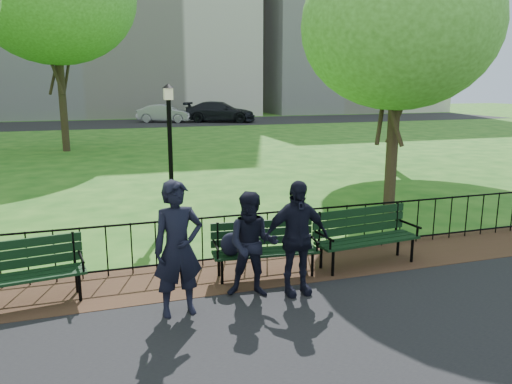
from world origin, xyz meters
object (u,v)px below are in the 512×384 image
object	(u,v)px
sedan_dark	(220,112)
park_bench_right_a	(364,231)
park_bench_main	(253,243)
tree_near_e	(399,26)
park_bench_left_a	(18,266)
sedan_silver	(165,113)
lamppost	(170,147)
person_left	(178,249)
person_mid	(253,245)
person_right	(296,238)

from	to	relation	value
sedan_dark	park_bench_right_a	bearing A→B (deg)	-166.34
park_bench_main	tree_near_e	bearing A→B (deg)	39.62
park_bench_left_a	park_bench_right_a	size ratio (longest dim) A/B	0.96
park_bench_right_a	sedan_silver	size ratio (longest dim) A/B	0.44
lamppost	tree_near_e	xyz separation A→B (m)	(5.29, -1.00, 2.75)
park_bench_main	park_bench_left_a	distance (m)	3.54
lamppost	tree_near_e	bearing A→B (deg)	-10.72
lamppost	person_left	world-z (taller)	lamppost
person_mid	sedan_dark	bearing A→B (deg)	95.88
lamppost	sedan_dark	xyz separation A→B (m)	(8.33, 28.80, -0.87)
park_bench_left_a	park_bench_right_a	xyz separation A→B (m)	(5.59, -0.06, 0.03)
park_bench_main	park_bench_right_a	xyz separation A→B (m)	(2.05, -0.01, 0.03)
person_left	person_mid	bearing A→B (deg)	7.64
person_left	person_right	distance (m)	1.81
park_bench_left_a	person_mid	distance (m)	3.39
person_left	sedan_dark	bearing A→B (deg)	69.73
person_left	sedan_dark	xyz separation A→B (m)	(9.01, 33.89, -0.11)
park_bench_main	person_mid	distance (m)	0.77
tree_near_e	lamppost	bearing A→B (deg)	169.28
park_bench_left_a	person_right	xyz separation A→B (m)	(3.95, -0.86, 0.30)
park_bench_right_a	sedan_dark	size ratio (longest dim) A/B	0.34
sedan_silver	sedan_dark	xyz separation A→B (m)	(4.37, -1.15, 0.11)
park_bench_main	sedan_dark	size ratio (longest dim) A/B	0.31
person_left	sedan_silver	distance (m)	35.34
park_bench_main	tree_near_e	distance (m)	6.76
person_left	person_right	world-z (taller)	person_left
lamppost	sedan_dark	size ratio (longest dim) A/B	0.55
park_bench_main	sedan_dark	xyz separation A→B (m)	(7.62, 32.92, 0.25)
sedan_silver	tree_near_e	bearing A→B (deg)	-154.45
park_bench_main	tree_near_e	world-z (taller)	tree_near_e
person_mid	park_bench_main	bearing A→B (deg)	90.44
park_bench_right_a	tree_near_e	xyz separation A→B (m)	(2.52, 3.13, 3.85)
tree_near_e	park_bench_main	bearing A→B (deg)	-145.70
park_bench_left_a	person_right	size ratio (longest dim) A/B	1.06
park_bench_right_a	person_mid	world-z (taller)	person_mid
person_right	sedan_silver	bearing A→B (deg)	85.18
person_mid	sedan_silver	size ratio (longest dim) A/B	0.36
person_mid	park_bench_right_a	bearing A→B (deg)	35.90
person_left	person_mid	world-z (taller)	person_left
park_bench_right_a	sedan_dark	xyz separation A→B (m)	(5.57, 32.93, 0.23)
park_bench_right_a	park_bench_main	bearing A→B (deg)	174.19
person_left	sedan_dark	distance (m)	35.07
person_mid	sedan_dark	xyz separation A→B (m)	(7.86, 33.63, 0.03)
park_bench_main	person_left	bearing A→B (deg)	-139.68
park_bench_right_a	lamppost	distance (m)	5.09
lamppost	person_mid	distance (m)	4.93
lamppost	sedan_silver	size ratio (longest dim) A/B	0.72
person_mid	person_right	world-z (taller)	person_right
sedan_silver	park_bench_left_a	bearing A→B (deg)	-168.19
park_bench_right_a	lamppost	xyz separation A→B (m)	(-2.76, 4.13, 1.10)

